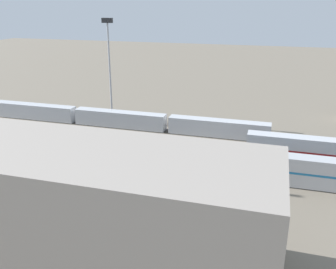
# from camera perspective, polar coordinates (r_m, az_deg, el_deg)

# --- Properties ---
(ground_plane) EXTENTS (400.00, 400.00, 0.00)m
(ground_plane) POSITION_cam_1_polar(r_m,az_deg,el_deg) (79.64, 4.11, -1.79)
(ground_plane) COLOR #756B5B
(track_bed_0) EXTENTS (140.00, 2.80, 0.12)m
(track_bed_0) POSITION_cam_1_polar(r_m,az_deg,el_deg) (91.15, 5.82, 1.01)
(track_bed_0) COLOR #4C443D
(track_bed_0) RESTS_ON ground_plane
(track_bed_1) EXTENTS (140.00, 2.80, 0.12)m
(track_bed_1) POSITION_cam_1_polar(r_m,az_deg,el_deg) (86.50, 5.19, -0.00)
(track_bed_1) COLOR #3D3833
(track_bed_1) RESTS_ON ground_plane
(track_bed_2) EXTENTS (140.00, 2.80, 0.12)m
(track_bed_2) POSITION_cam_1_polar(r_m,az_deg,el_deg) (81.90, 4.49, -1.14)
(track_bed_2) COLOR #3D3833
(track_bed_2) RESTS_ON ground_plane
(track_bed_3) EXTENTS (140.00, 2.80, 0.12)m
(track_bed_3) POSITION_cam_1_polar(r_m,az_deg,el_deg) (77.35, 3.71, -2.40)
(track_bed_3) COLOR #4C443D
(track_bed_3) RESTS_ON ground_plane
(track_bed_4) EXTENTS (140.00, 2.80, 0.12)m
(track_bed_4) POSITION_cam_1_polar(r_m,az_deg,el_deg) (72.85, 2.84, -3.83)
(track_bed_4) COLOR #3D3833
(track_bed_4) RESTS_ON ground_plane
(track_bed_5) EXTENTS (140.00, 2.80, 0.12)m
(track_bed_5) POSITION_cam_1_polar(r_m,az_deg,el_deg) (68.43, 1.84, -5.43)
(track_bed_5) COLOR #3D3833
(track_bed_5) RESTS_ON ground_plane
(train_on_track_5) EXTENTS (95.60, 3.06, 5.00)m
(train_on_track_5) POSITION_cam_1_polar(r_m,az_deg,el_deg) (65.84, 10.25, -4.37)
(train_on_track_5) COLOR #B7BABF
(train_on_track_5) RESTS_ON ground_plane
(train_on_track_1) EXTENTS (71.40, 3.00, 3.80)m
(train_on_track_1) POSITION_cam_1_polar(r_m,az_deg,el_deg) (91.72, -7.34, 2.36)
(train_on_track_1) COLOR silver
(train_on_track_1) RESTS_ON ground_plane
(light_mast_0) EXTENTS (2.80, 0.70, 25.28)m
(light_mast_0) POSITION_cam_1_polar(r_m,az_deg,el_deg) (98.09, -9.02, 11.95)
(light_mast_0) COLOR #9EA0A5
(light_mast_0) RESTS_ON ground_plane
(maintenance_shed) EXTENTS (55.09, 15.19, 13.69)m
(maintenance_shed) POSITION_cam_1_polar(r_m,az_deg,el_deg) (47.83, -18.50, -9.17)
(maintenance_shed) COLOR #9E9389
(maintenance_shed) RESTS_ON ground_plane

